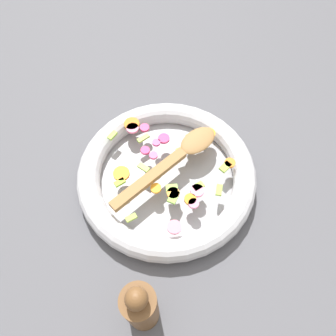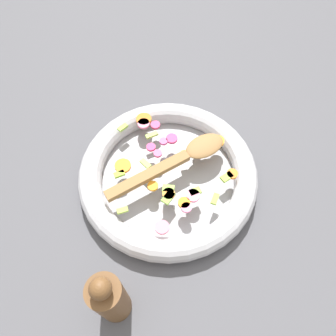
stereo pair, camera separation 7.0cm
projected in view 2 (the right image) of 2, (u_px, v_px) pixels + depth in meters
ground_plane at (168, 179)px, 0.74m from camera, size 4.00×4.00×0.00m
skillet at (168, 174)px, 0.72m from camera, size 0.39×0.39×0.05m
chopped_vegetables at (168, 164)px, 0.70m from camera, size 0.28×0.30×0.01m
wooden_spoon at (179, 159)px, 0.70m from camera, size 0.24×0.22×0.01m
pepper_mill at (110, 299)px, 0.53m from camera, size 0.06×0.06×0.19m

